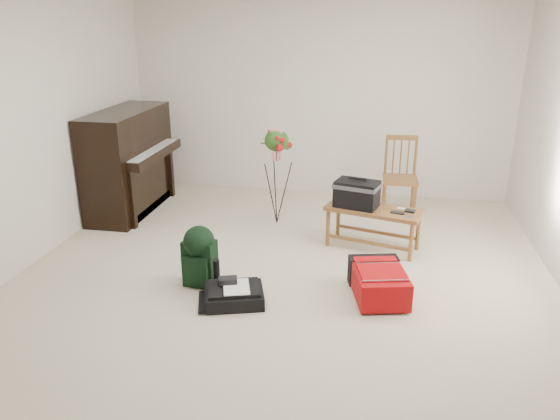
% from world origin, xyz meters
% --- Properties ---
extents(floor, '(5.00, 5.50, 0.01)m').
position_xyz_m(floor, '(0.00, 0.00, 0.00)').
color(floor, beige).
rests_on(floor, ground).
extents(wall_back, '(5.00, 0.04, 2.50)m').
position_xyz_m(wall_back, '(0.00, 2.75, 1.25)').
color(wall_back, silver).
rests_on(wall_back, floor).
extents(wall_left, '(0.04, 5.50, 2.50)m').
position_xyz_m(wall_left, '(-2.50, 0.00, 1.25)').
color(wall_left, silver).
rests_on(wall_left, floor).
extents(piano, '(0.71, 1.50, 1.25)m').
position_xyz_m(piano, '(-2.19, 1.60, 0.60)').
color(piano, black).
rests_on(piano, floor).
extents(bench, '(1.05, 0.64, 0.76)m').
position_xyz_m(bench, '(0.68, 0.92, 0.53)').
color(bench, brown).
rests_on(bench, floor).
extents(dining_chair, '(0.42, 0.42, 0.95)m').
position_xyz_m(dining_chair, '(1.09, 2.06, 0.46)').
color(dining_chair, brown).
rests_on(dining_chair, floor).
extents(red_suitcase, '(0.56, 0.72, 0.27)m').
position_xyz_m(red_suitcase, '(0.88, -0.09, 0.14)').
color(red_suitcase, red).
rests_on(red_suitcase, floor).
extents(black_duffel, '(0.59, 0.52, 0.21)m').
position_xyz_m(black_duffel, '(-0.33, -0.45, 0.07)').
color(black_duffel, black).
rests_on(black_duffel, floor).
extents(green_backpack, '(0.31, 0.28, 0.57)m').
position_xyz_m(green_backpack, '(-0.71, -0.20, 0.31)').
color(green_backpack, black).
rests_on(green_backpack, floor).
extents(flower_stand, '(0.40, 0.40, 1.15)m').
position_xyz_m(flower_stand, '(-0.32, 1.48, 0.56)').
color(flower_stand, black).
rests_on(flower_stand, floor).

